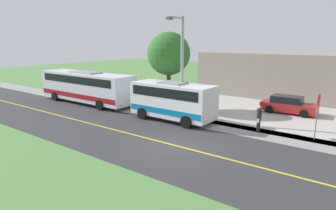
{
  "coord_description": "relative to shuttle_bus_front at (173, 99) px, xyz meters",
  "views": [
    {
      "loc": [
        13.28,
        9.44,
        6.03
      ],
      "look_at": [
        -3.5,
        -3.17,
        1.4
      ],
      "focal_mm": 31.48,
      "sensor_mm": 36.0,
      "label": 1
    }
  ],
  "objects": [
    {
      "name": "ground_plane",
      "position": [
        4.49,
        3.47,
        -1.62
      ],
      "size": [
        120.0,
        120.0,
        0.0
      ],
      "primitive_type": "plane",
      "color": "#548442"
    },
    {
      "name": "road_surface",
      "position": [
        4.49,
        3.47,
        -1.62
      ],
      "size": [
        8.0,
        100.0,
        0.01
      ],
      "primitive_type": "cube",
      "color": "#333335",
      "rests_on": "ground"
    },
    {
      "name": "sidewalk",
      "position": [
        -0.71,
        3.47,
        -1.62
      ],
      "size": [
        2.4,
        100.0,
        0.01
      ],
      "primitive_type": "cube",
      "color": "gray",
      "rests_on": "ground"
    },
    {
      "name": "parking_lot_surface",
      "position": [
        -7.91,
        6.47,
        -1.62
      ],
      "size": [
        14.0,
        36.0,
        0.01
      ],
      "primitive_type": "cube",
      "color": "#B2ADA3",
      "rests_on": "ground"
    },
    {
      "name": "road_centre_line",
      "position": [
        4.49,
        3.47,
        -1.61
      ],
      "size": [
        0.16,
        100.0,
        0.0
      ],
      "primitive_type": "cube",
      "color": "gold",
      "rests_on": "ground"
    },
    {
      "name": "shuttle_bus_front",
      "position": [
        0.0,
        0.0,
        0.0
      ],
      "size": [
        2.62,
        6.73,
        2.95
      ],
      "color": "white",
      "rests_on": "ground"
    },
    {
      "name": "transit_bus_rear",
      "position": [
        -0.09,
        -10.49,
        0.07
      ],
      "size": [
        2.8,
        11.19,
        3.07
      ],
      "color": "silver",
      "rests_on": "ground"
    },
    {
      "name": "pedestrian_with_bags",
      "position": [
        -1.17,
        6.33,
        -0.66
      ],
      "size": [
        0.72,
        0.34,
        1.77
      ],
      "color": "#262628",
      "rests_on": "ground"
    },
    {
      "name": "stop_sign",
      "position": [
        -1.61,
        9.74,
        0.34
      ],
      "size": [
        0.76,
        0.07,
        2.88
      ],
      "color": "slate",
      "rests_on": "ground"
    },
    {
      "name": "street_light_pole",
      "position": [
        -0.39,
        0.5,
        2.65
      ],
      "size": [
        1.97,
        0.24,
        7.73
      ],
      "color": "#9E9EA3",
      "rests_on": "ground"
    },
    {
      "name": "parked_car_near",
      "position": [
        -7.7,
        6.48,
        -0.93
      ],
      "size": [
        2.14,
        4.46,
        1.45
      ],
      "color": "#A51E1E",
      "rests_on": "ground"
    },
    {
      "name": "tree_curbside",
      "position": [
        -2.91,
        -2.55,
        3.24
      ],
      "size": [
        3.74,
        3.74,
        6.76
      ],
      "color": "#4C3826",
      "rests_on": "ground"
    },
    {
      "name": "commercial_building",
      "position": [
        -16.91,
        6.78,
        0.72
      ],
      "size": [
        10.0,
        23.61,
        4.68
      ],
      "primitive_type": "cube",
      "color": "gray",
      "rests_on": "ground"
    }
  ]
}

